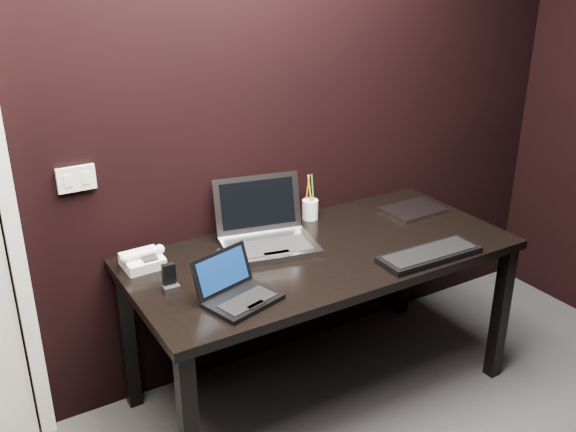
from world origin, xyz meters
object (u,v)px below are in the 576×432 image
silver_laptop (266,234)px  pen_cup (310,209)px  desk_phone (143,260)px  closed_laptop (413,210)px  netbook (237,292)px  mobile_phone (170,280)px  ext_keyboard (429,255)px  desk (322,266)px

silver_laptop → pen_cup: bearing=25.0°
desk_phone → closed_laptop: bearing=-4.8°
netbook → mobile_phone: netbook is taller
closed_laptop → ext_keyboard: bearing=-123.6°
desk → mobile_phone: mobile_phone is taller
desk_phone → pen_cup: bearing=5.2°
netbook → ext_keyboard: netbook is taller
ext_keyboard → pen_cup: bearing=108.4°
desk → desk_phone: size_ratio=8.79×
ext_keyboard → pen_cup: (-0.21, 0.62, 0.04)m
ext_keyboard → desk: bearing=139.3°
mobile_phone → pen_cup: (0.84, 0.31, 0.01)m
desk_phone → pen_cup: 0.88m
desk → closed_laptop: 0.65m
silver_laptop → ext_keyboard: (0.53, -0.47, -0.04)m
ext_keyboard → mobile_phone: bearing=163.5°
silver_laptop → closed_laptop: size_ratio=1.59×
desk_phone → mobile_phone: size_ratio=1.81×
desk → desk_phone: bearing=161.6°
desk → ext_keyboard: 0.47m
desk_phone → ext_keyboard: bearing=-26.7°
ext_keyboard → mobile_phone: 1.10m
silver_laptop → desk_phone: 0.55m
desk_phone → mobile_phone: (0.03, -0.23, 0.01)m
desk → mobile_phone: (-0.70, 0.01, 0.12)m
netbook → closed_laptop: (1.15, 0.32, -0.02)m
ext_keyboard → closed_laptop: ext_keyboard is taller
closed_laptop → mobile_phone: (-1.33, -0.12, 0.03)m
desk → ext_keyboard: (0.35, -0.30, 0.09)m
pen_cup → closed_laptop: bearing=-21.6°
desk_phone → mobile_phone: 0.23m
ext_keyboard → netbook: bearing=173.2°
mobile_phone → pen_cup: size_ratio=0.47×
desk → netbook: (-0.51, -0.20, 0.11)m
netbook → mobile_phone: size_ratio=2.99×
closed_laptop → pen_cup: size_ratio=1.29×
closed_laptop → pen_cup: pen_cup is taller
mobile_phone → ext_keyboard: bearing=-16.5°
silver_laptop → desk_phone: (-0.54, 0.07, -0.02)m
ext_keyboard → silver_laptop: bearing=138.8°
desk → desk_phone: (-0.73, 0.24, 0.11)m
silver_laptop → mobile_phone: bearing=-163.0°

